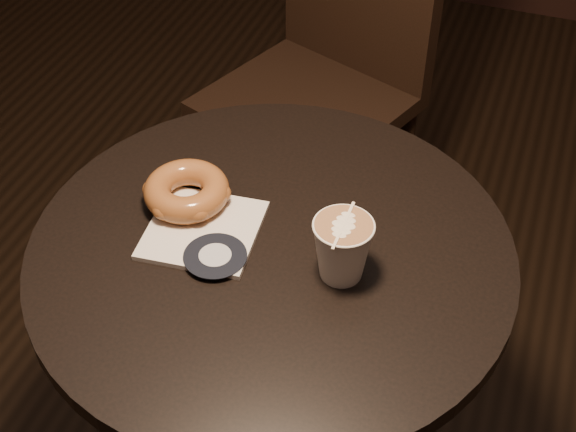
{
  "coord_description": "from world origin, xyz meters",
  "views": [
    {
      "loc": [
        0.3,
        -0.75,
        1.56
      ],
      "look_at": [
        0.01,
        0.03,
        0.79
      ],
      "focal_mm": 50.0,
      "sensor_mm": 36.0,
      "label": 1
    }
  ],
  "objects_px": {
    "chair": "(333,45)",
    "latte_cup": "(342,250)",
    "doughnut": "(187,191)",
    "cafe_table": "(273,333)",
    "pastry_bag": "(203,230)"
  },
  "relations": [
    {
      "from": "chair",
      "to": "pastry_bag",
      "type": "relative_size",
      "value": 6.66
    },
    {
      "from": "cafe_table",
      "to": "chair",
      "type": "height_order",
      "value": "chair"
    },
    {
      "from": "cafe_table",
      "to": "latte_cup",
      "type": "bearing_deg",
      "value": -9.69
    },
    {
      "from": "pastry_bag",
      "to": "latte_cup",
      "type": "distance_m",
      "value": 0.22
    },
    {
      "from": "doughnut",
      "to": "pastry_bag",
      "type": "bearing_deg",
      "value": -44.95
    },
    {
      "from": "pastry_bag",
      "to": "latte_cup",
      "type": "relative_size",
      "value": 1.7
    },
    {
      "from": "chair",
      "to": "pastry_bag",
      "type": "height_order",
      "value": "chair"
    },
    {
      "from": "chair",
      "to": "latte_cup",
      "type": "relative_size",
      "value": 11.32
    },
    {
      "from": "cafe_table",
      "to": "chair",
      "type": "bearing_deg",
      "value": 101.04
    },
    {
      "from": "cafe_table",
      "to": "doughnut",
      "type": "xyz_separation_m",
      "value": [
        -0.15,
        0.04,
        0.23
      ]
    },
    {
      "from": "doughnut",
      "to": "cafe_table",
      "type": "bearing_deg",
      "value": -13.95
    },
    {
      "from": "doughnut",
      "to": "latte_cup",
      "type": "distance_m",
      "value": 0.26
    },
    {
      "from": "chair",
      "to": "latte_cup",
      "type": "xyz_separation_m",
      "value": [
        0.27,
        -0.83,
        0.21
      ]
    },
    {
      "from": "latte_cup",
      "to": "cafe_table",
      "type": "bearing_deg",
      "value": 170.31
    },
    {
      "from": "pastry_bag",
      "to": "doughnut",
      "type": "distance_m",
      "value": 0.07
    }
  ]
}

